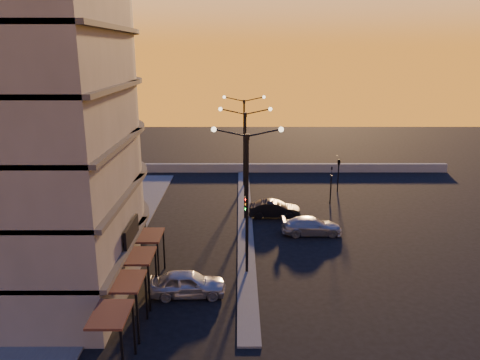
% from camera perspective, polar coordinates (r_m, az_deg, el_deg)
% --- Properties ---
extents(ground, '(120.00, 120.00, 0.00)m').
position_cam_1_polar(ground, '(30.83, 0.84, -11.23)').
color(ground, black).
rests_on(ground, ground).
extents(sidewalk_west, '(5.00, 40.00, 0.12)m').
position_cam_1_polar(sidewalk_west, '(35.85, -16.46, -7.82)').
color(sidewalk_west, '#4B4B49').
rests_on(sidewalk_west, ground).
extents(median, '(1.20, 36.00, 0.12)m').
position_cam_1_polar(median, '(39.99, 0.62, -4.69)').
color(median, '#4B4B49').
rests_on(median, ground).
extents(parapet, '(44.00, 0.50, 1.00)m').
position_cam_1_polar(parapet, '(55.23, 2.50, 1.48)').
color(parapet, slate).
rests_on(parapet, ground).
extents(building, '(14.35, 17.08, 25.00)m').
position_cam_1_polar(building, '(30.76, -26.61, 10.25)').
color(building, '#656159').
rests_on(building, ground).
extents(streetlamp_near, '(4.32, 0.32, 9.51)m').
position_cam_1_polar(streetlamp_near, '(28.75, 0.88, -1.22)').
color(streetlamp_near, black).
rests_on(streetlamp_near, ground).
extents(streetlamp_mid, '(4.32, 0.32, 9.51)m').
position_cam_1_polar(streetlamp_mid, '(38.44, 0.64, 3.07)').
color(streetlamp_mid, black).
rests_on(streetlamp_mid, ground).
extents(streetlamp_far, '(4.32, 0.32, 9.51)m').
position_cam_1_polar(streetlamp_far, '(48.25, 0.49, 5.63)').
color(streetlamp_far, black).
rests_on(streetlamp_far, ground).
extents(traffic_light_main, '(0.28, 0.44, 4.25)m').
position_cam_1_polar(traffic_light_main, '(32.33, 0.78, -4.35)').
color(traffic_light_main, black).
rests_on(traffic_light_main, ground).
extents(signal_east_a, '(0.13, 0.16, 3.60)m').
position_cam_1_polar(signal_east_a, '(44.04, 11.03, -0.52)').
color(signal_east_a, black).
rests_on(signal_east_a, ground).
extents(signal_east_b, '(0.42, 1.99, 3.60)m').
position_cam_1_polar(signal_east_b, '(47.84, 11.97, 2.15)').
color(signal_east_b, black).
rests_on(signal_east_b, ground).
extents(car_hatchback, '(4.53, 1.99, 1.52)m').
position_cam_1_polar(car_hatchback, '(28.09, -6.39, -12.42)').
color(car_hatchback, '#9FA1A7').
rests_on(car_hatchback, ground).
extents(car_sedan, '(4.44, 1.71, 1.44)m').
position_cam_1_polar(car_sedan, '(40.32, 4.22, -3.57)').
color(car_sedan, black).
rests_on(car_sedan, ground).
extents(car_wagon, '(4.71, 1.98, 1.36)m').
position_cam_1_polar(car_wagon, '(37.02, 8.73, -5.55)').
color(car_wagon, '#93969A').
rests_on(car_wagon, ground).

